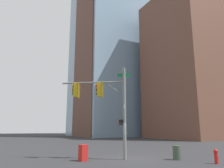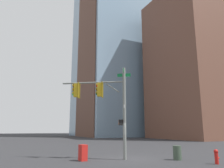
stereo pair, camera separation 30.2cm
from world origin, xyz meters
TOP-DOWN VIEW (x-y plane):
  - ground_plane at (0.00, 0.00)m, footprint 200.00×200.00m
  - signal_pole_assembly at (-1.56, 0.33)m, footprint 4.35×3.11m
  - fire_hydrant at (3.71, -4.44)m, footprint 0.34×0.26m
  - litter_bin at (2.80, -2.03)m, footprint 0.56×0.56m
  - newspaper_box at (-3.19, 0.39)m, footprint 0.51×0.61m
  - building_brick_nearside at (19.67, 42.24)m, footprint 18.20×15.15m
  - building_brick_midblock at (32.24, 21.34)m, footprint 21.13×17.26m
  - building_glass_tower at (26.70, 45.69)m, footprint 31.76×24.24m

SIDE VIEW (x-z plane):
  - ground_plane at x=0.00m, z-range 0.00..0.00m
  - fire_hydrant at x=3.71m, z-range 0.04..0.91m
  - litter_bin at x=2.80m, z-range 0.00..0.95m
  - newspaper_box at x=-3.19m, z-range 0.00..1.05m
  - signal_pole_assembly at x=-1.56m, z-range 0.93..7.47m
  - building_brick_midblock at x=32.24m, z-range 0.00..32.93m
  - building_brick_nearside at x=19.67m, z-range 0.00..57.57m
  - building_glass_tower at x=26.70m, z-range 0.00..70.04m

